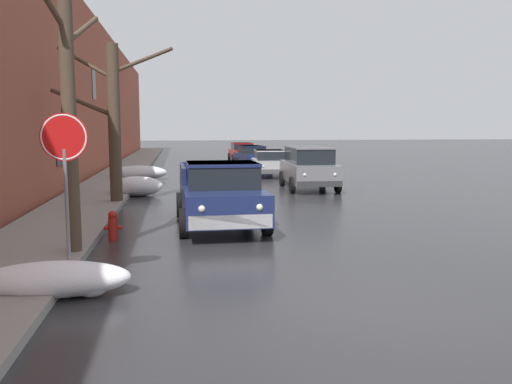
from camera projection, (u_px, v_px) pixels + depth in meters
The scene contains 16 objects.
ground_plane at pixel (366, 310), 7.64m from camera, with size 200.00×200.00×0.00m, color #2B2B2D.
left_sidewalk_slab at pixel (111, 183), 24.47m from camera, with size 2.50×80.00×0.16m, color gray.
brick_townhouse_facade at pixel (68, 87), 23.68m from camera, with size 0.63×80.00×8.95m.
snow_bank_near_corner_left at pixel (138, 187), 20.26m from camera, with size 2.01×1.12×0.76m.
snow_bank_along_left_kerb at pixel (301, 168), 29.99m from camera, with size 2.22×1.22×0.72m.
snow_bank_mid_block_left at pixel (138, 173), 26.38m from camera, with size 2.87×1.26×0.74m.
snow_bank_along_right_kerb at pixel (58, 280), 8.21m from camera, with size 2.37×0.91×0.56m.
bare_tree_at_the_corner at pixel (66, 72), 10.20m from camera, with size 1.13×3.68×6.99m.
bare_tree_second_along_sidewalk at pixel (113, 120), 17.60m from camera, with size 4.20×1.09×5.39m.
pickup_truck_darkblue_approaching_near_lane at pixel (220, 193), 14.10m from camera, with size 2.34×5.31×1.76m.
suv_grey_parked_kerbside_close at pixel (309, 166), 22.44m from camera, with size 2.21×4.54×1.82m.
sedan_silver_parked_kerbside_mid at pixel (270, 162), 28.44m from camera, with size 2.12×4.09×1.42m.
sedan_darkblue_parked_far_down_block at pixel (252, 156), 34.94m from camera, with size 2.15×4.55×1.42m.
sedan_red_queued_behind_truck at pixel (242, 152), 41.08m from camera, with size 2.03×4.20×1.42m.
fire_hydrant at pixel (113, 225), 12.30m from camera, with size 0.42×0.22×0.71m.
stop_sign_at_corner at pixel (65, 154), 8.31m from camera, with size 0.76×0.10×2.87m.
Camera 1 is at (-2.66, -7.06, 2.65)m, focal length 36.79 mm.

